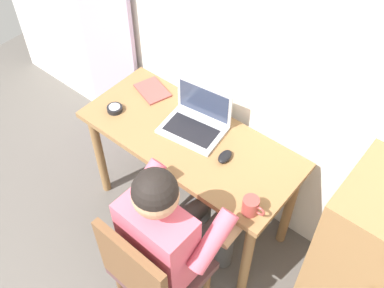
# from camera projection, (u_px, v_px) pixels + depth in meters

# --- Properties ---
(wall_back) EXTENTS (4.80, 0.05, 2.50)m
(wall_back) POSITION_uv_depth(u_px,v_px,m) (281.00, 52.00, 2.17)
(wall_back) COLOR silver
(wall_back) RESTS_ON ground_plane
(curtain_panel) EXTENTS (0.49, 0.03, 2.16)m
(curtain_panel) POSITION_uv_depth(u_px,v_px,m) (101.00, 3.00, 2.77)
(curtain_panel) COLOR #B29EBC
(curtain_panel) RESTS_ON ground_plane
(desk) EXTENTS (1.26, 0.55, 0.74)m
(desk) POSITION_uv_depth(u_px,v_px,m) (190.00, 151.00, 2.58)
(desk) COLOR olive
(desk) RESTS_ON ground_plane
(dresser) EXTENTS (0.63, 0.50, 1.08)m
(dresser) POSITION_uv_depth(u_px,v_px,m) (383.00, 273.00, 2.17)
(dresser) COLOR olive
(dresser) RESTS_ON ground_plane
(chair) EXTENTS (0.43, 0.41, 0.86)m
(chair) POSITION_uv_depth(u_px,v_px,m) (152.00, 271.00, 2.24)
(chair) COLOR brown
(chair) RESTS_ON ground_plane
(person_seated) EXTENTS (0.54, 0.59, 1.18)m
(person_seated) POSITION_uv_depth(u_px,v_px,m) (175.00, 228.00, 2.20)
(person_seated) COLOR #4C4C4C
(person_seated) RESTS_ON ground_plane
(laptop) EXTENTS (0.37, 0.29, 0.24)m
(laptop) POSITION_uv_depth(u_px,v_px,m) (196.00, 120.00, 2.51)
(laptop) COLOR #B7BABF
(laptop) RESTS_ON desk
(computer_mouse) EXTENTS (0.07, 0.11, 0.03)m
(computer_mouse) POSITION_uv_depth(u_px,v_px,m) (225.00, 157.00, 2.38)
(computer_mouse) COLOR black
(computer_mouse) RESTS_ON desk
(desk_clock) EXTENTS (0.09, 0.09, 0.03)m
(desk_clock) POSITION_uv_depth(u_px,v_px,m) (115.00, 109.00, 2.62)
(desk_clock) COLOR black
(desk_clock) RESTS_ON desk
(notebook_pad) EXTENTS (0.25, 0.21, 0.01)m
(notebook_pad) POSITION_uv_depth(u_px,v_px,m) (153.00, 90.00, 2.74)
(notebook_pad) COLOR #994742
(notebook_pad) RESTS_ON desk
(coffee_mug) EXTENTS (0.12, 0.08, 0.09)m
(coffee_mug) POSITION_uv_depth(u_px,v_px,m) (251.00, 206.00, 2.13)
(coffee_mug) COLOR #9E3D38
(coffee_mug) RESTS_ON desk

